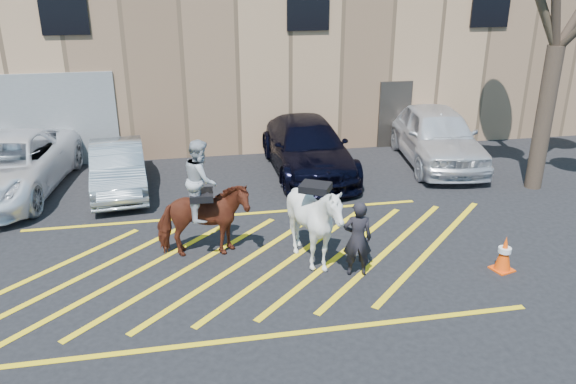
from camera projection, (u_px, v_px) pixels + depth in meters
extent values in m
plane|color=black|center=(238.00, 257.00, 11.63)|extent=(90.00, 90.00, 0.00)
imported|color=white|center=(7.00, 166.00, 14.68)|extent=(3.22, 5.84, 1.55)
imported|color=#969EA4|center=(118.00, 168.00, 14.98)|extent=(1.76, 4.04, 1.29)
imported|color=black|center=(307.00, 147.00, 16.34)|extent=(2.15, 5.25, 1.52)
imported|color=white|center=(437.00, 135.00, 17.13)|extent=(2.74, 5.33, 1.74)
imported|color=black|center=(357.00, 239.00, 10.72)|extent=(0.61, 0.46, 1.53)
cube|color=tan|center=(201.00, 29.00, 21.32)|extent=(32.00, 10.00, 7.00)
cube|color=black|center=(63.00, 7.00, 15.61)|extent=(1.30, 0.08, 1.50)
cube|color=black|center=(308.00, 5.00, 16.84)|extent=(1.30, 0.08, 1.50)
cube|color=black|center=(491.00, 3.00, 17.89)|extent=(1.30, 0.08, 1.50)
cube|color=#38332D|center=(395.00, 115.00, 18.64)|extent=(1.10, 0.08, 2.20)
cube|color=yellow|center=(19.00, 284.00, 10.61)|extent=(4.20, 4.20, 0.01)
cube|color=yellow|center=(77.00, 279.00, 10.80)|extent=(4.20, 4.20, 0.01)
cube|color=yellow|center=(133.00, 274.00, 10.98)|extent=(4.20, 4.20, 0.01)
cube|color=yellow|center=(187.00, 269.00, 11.17)|extent=(4.20, 4.20, 0.01)
cube|color=yellow|center=(240.00, 264.00, 11.35)|extent=(4.20, 4.20, 0.01)
cube|color=yellow|center=(291.00, 259.00, 11.54)|extent=(4.20, 4.20, 0.01)
cube|color=yellow|center=(340.00, 255.00, 11.72)|extent=(4.20, 4.20, 0.01)
cube|color=yellow|center=(388.00, 250.00, 11.90)|extent=(4.20, 4.20, 0.01)
cube|color=yellow|center=(434.00, 246.00, 12.09)|extent=(4.20, 4.20, 0.01)
cube|color=yellow|center=(229.00, 215.00, 13.64)|extent=(9.50, 0.12, 0.01)
cube|color=yellow|center=(257.00, 338.00, 9.07)|extent=(9.50, 0.12, 0.01)
imported|color=maroon|center=(203.00, 221.00, 11.41)|extent=(1.93, 0.96, 1.60)
imported|color=#A5A8AF|center=(201.00, 180.00, 11.09)|extent=(0.66, 0.82, 1.63)
cube|color=black|center=(202.00, 195.00, 11.21)|extent=(0.49, 0.58, 0.14)
imported|color=white|center=(315.00, 223.00, 10.98)|extent=(2.16, 2.23, 1.88)
cube|color=black|center=(315.00, 188.00, 10.71)|extent=(0.71, 0.67, 0.14)
cube|color=#FF480A|center=(502.00, 269.00, 11.14)|extent=(0.47, 0.47, 0.03)
cone|color=#FF4A0A|center=(504.00, 253.00, 11.00)|extent=(0.32, 0.32, 0.70)
cylinder|color=silver|center=(505.00, 250.00, 10.98)|extent=(0.25, 0.25, 0.10)
cylinder|color=#473B2B|center=(544.00, 119.00, 14.75)|extent=(0.44, 0.44, 3.80)
cylinder|color=#473C2B|center=(540.00, 2.00, 14.47)|extent=(0.33, 1.88, 2.34)
cylinder|color=#4C402E|center=(541.00, 2.00, 13.57)|extent=(1.40, 0.20, 2.39)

